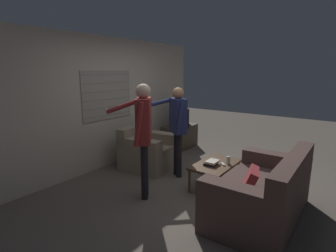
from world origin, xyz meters
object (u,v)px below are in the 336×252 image
(couch_blue, at_px, (263,194))
(coffee_table, at_px, (215,166))
(book_stack, at_px, (211,163))
(armchair_beige, at_px, (147,151))
(soda_can, at_px, (228,160))
(person_left_standing, at_px, (143,127))
(tv, at_px, (180,116))
(person_right_standing, at_px, (177,122))
(spare_remote, at_px, (223,164))
(floor_fan, at_px, (166,147))

(couch_blue, relative_size, coffee_table, 1.79)
(coffee_table, height_order, book_stack, book_stack)
(armchair_beige, bearing_deg, soda_can, 86.60)
(person_left_standing, xyz_separation_m, book_stack, (0.86, -0.70, -0.66))
(tv, bearing_deg, couch_blue, 2.17)
(couch_blue, bearing_deg, book_stack, 67.99)
(person_right_standing, xyz_separation_m, book_stack, (-0.11, -0.75, -0.58))
(armchair_beige, distance_m, person_left_standing, 1.47)
(couch_blue, relative_size, book_stack, 6.75)
(couch_blue, xyz_separation_m, spare_remote, (0.49, 0.80, 0.08))
(book_stack, bearing_deg, tv, 46.34)
(person_right_standing, bearing_deg, person_left_standing, 126.80)
(armchair_beige, xyz_separation_m, person_left_standing, (-0.98, -0.78, 0.77))
(book_stack, bearing_deg, couch_blue, -112.16)
(person_left_standing, bearing_deg, coffee_table, -73.22)
(couch_blue, height_order, spare_remote, couch_blue)
(couch_blue, bearing_deg, coffee_table, 62.33)
(couch_blue, bearing_deg, floor_fan, 63.78)
(armchair_beige, bearing_deg, book_stack, 79.17)
(soda_can, xyz_separation_m, spare_remote, (-0.10, 0.05, -0.05))
(tv, bearing_deg, person_left_standing, -28.24)
(tv, distance_m, book_stack, 2.42)
(spare_remote, relative_size, floor_fan, 0.27)
(coffee_table, distance_m, book_stack, 0.13)
(armchair_beige, height_order, person_right_standing, person_right_standing)
(person_left_standing, height_order, spare_remote, person_left_standing)
(couch_blue, distance_m, floor_fan, 2.79)
(couch_blue, height_order, person_left_standing, person_left_standing)
(coffee_table, bearing_deg, armchair_beige, 89.39)
(spare_remote, xyz_separation_m, floor_fan, (0.75, 1.70, -0.20))
(armchair_beige, height_order, soda_can, armchair_beige)
(armchair_beige, xyz_separation_m, book_stack, (-0.12, -1.48, 0.11))
(book_stack, height_order, soda_can, soda_can)
(soda_can, bearing_deg, floor_fan, 69.61)
(book_stack, bearing_deg, coffee_table, -13.95)
(soda_can, bearing_deg, spare_remote, 153.05)
(armchair_beige, height_order, tv, tv)
(person_left_standing, height_order, floor_fan, person_left_standing)
(couch_blue, xyz_separation_m, coffee_table, (0.49, 0.92, 0.03))
(person_left_standing, bearing_deg, tv, -14.00)
(soda_can, relative_size, floor_fan, 0.28)
(book_stack, bearing_deg, person_left_standing, 141.01)
(person_left_standing, xyz_separation_m, person_right_standing, (0.97, 0.05, -0.08))
(floor_fan, bearing_deg, coffee_table, -115.51)
(tv, bearing_deg, book_stack, -4.24)
(book_stack, relative_size, spare_remote, 2.05)
(soda_can, bearing_deg, tv, 53.10)
(person_right_standing, distance_m, floor_fan, 1.35)
(couch_blue, xyz_separation_m, person_right_standing, (0.50, 1.70, 0.68))
(floor_fan, bearing_deg, soda_can, -110.39)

